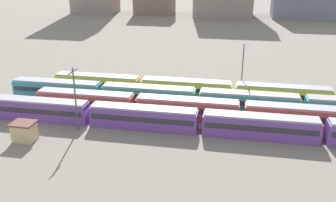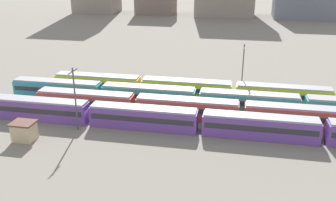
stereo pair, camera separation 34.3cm
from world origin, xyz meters
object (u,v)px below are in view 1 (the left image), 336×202
(train_track_0, at_px, (200,122))
(signal_hut, at_px, (24,131))
(train_track_2, at_px, (197,99))
(catenary_pole_2, at_px, (75,97))
(catenary_pole_3, at_px, (242,68))
(train_track_3, at_px, (283,95))

(train_track_0, distance_m, signal_hut, 27.65)
(train_track_0, xyz_separation_m, train_track_2, (-1.66, 10.40, 0.00))
(signal_hut, bearing_deg, catenary_pole_2, 36.94)
(train_track_0, bearing_deg, catenary_pole_2, -171.67)
(train_track_0, distance_m, train_track_2, 10.53)
(catenary_pole_3, relative_size, signal_hut, 3.01)
(train_track_0, bearing_deg, signal_hut, -163.41)
(train_track_2, height_order, catenary_pole_2, catenary_pole_2)
(train_track_0, height_order, catenary_pole_3, catenary_pole_3)
(train_track_2, xyz_separation_m, catenary_pole_3, (8.03, 8.43, 4.06))
(train_track_0, relative_size, train_track_2, 1.00)
(train_track_0, relative_size, catenary_pole_3, 6.90)
(catenary_pole_2, bearing_deg, train_track_3, 28.41)
(train_track_0, height_order, catenary_pole_2, catenary_pole_2)
(train_track_0, xyz_separation_m, signal_hut, (-26.50, -7.90, -0.35))
(train_track_3, bearing_deg, signal_hut, -150.09)
(train_track_0, distance_m, catenary_pole_3, 20.29)
(catenary_pole_2, height_order, catenary_pole_3, catenary_pole_3)
(catenary_pole_2, bearing_deg, train_track_2, 36.16)
(train_track_0, xyz_separation_m, catenary_pole_3, (6.37, 18.83, 4.06))
(catenary_pole_2, xyz_separation_m, catenary_pole_3, (26.24, 21.73, 0.05))
(train_track_3, bearing_deg, train_track_0, -132.62)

